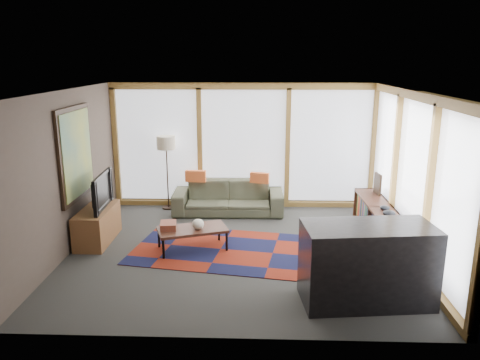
{
  "coord_description": "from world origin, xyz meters",
  "views": [
    {
      "loc": [
        0.28,
        -7.16,
        3.08
      ],
      "look_at": [
        0.0,
        0.4,
        1.1
      ],
      "focal_mm": 35.0,
      "sensor_mm": 36.0,
      "label": 1
    }
  ],
  "objects_px": {
    "coffee_table": "(193,239)",
    "bar_counter": "(367,264)",
    "television": "(97,191)",
    "sofa": "(228,197)",
    "floor_lamp": "(167,173)",
    "tv_console": "(97,225)",
    "bookshelf": "(379,223)"
  },
  "relations": [
    {
      "from": "bookshelf",
      "to": "bar_counter",
      "type": "distance_m",
      "value": 2.33
    },
    {
      "from": "bookshelf",
      "to": "television",
      "type": "relative_size",
      "value": 2.25
    },
    {
      "from": "coffee_table",
      "to": "television",
      "type": "height_order",
      "value": "television"
    },
    {
      "from": "bookshelf",
      "to": "bar_counter",
      "type": "relative_size",
      "value": 1.44
    },
    {
      "from": "floor_lamp",
      "to": "coffee_table",
      "type": "bearing_deg",
      "value": -69.67
    },
    {
      "from": "sofa",
      "to": "bookshelf",
      "type": "xyz_separation_m",
      "value": [
        2.73,
        -1.33,
        -0.03
      ]
    },
    {
      "from": "coffee_table",
      "to": "bar_counter",
      "type": "relative_size",
      "value": 0.68
    },
    {
      "from": "sofa",
      "to": "floor_lamp",
      "type": "bearing_deg",
      "value": 167.94
    },
    {
      "from": "floor_lamp",
      "to": "bar_counter",
      "type": "height_order",
      "value": "floor_lamp"
    },
    {
      "from": "sofa",
      "to": "floor_lamp",
      "type": "xyz_separation_m",
      "value": [
        -1.28,
        0.25,
        0.45
      ]
    },
    {
      "from": "coffee_table",
      "to": "bookshelf",
      "type": "distance_m",
      "value": 3.26
    },
    {
      "from": "tv_console",
      "to": "bar_counter",
      "type": "distance_m",
      "value": 4.59
    },
    {
      "from": "sofa",
      "to": "bookshelf",
      "type": "relative_size",
      "value": 0.93
    },
    {
      "from": "sofa",
      "to": "television",
      "type": "distance_m",
      "value": 2.72
    },
    {
      "from": "floor_lamp",
      "to": "television",
      "type": "distance_m",
      "value": 2.02
    },
    {
      "from": "television",
      "to": "bar_counter",
      "type": "bearing_deg",
      "value": -118.23
    },
    {
      "from": "sofa",
      "to": "bookshelf",
      "type": "distance_m",
      "value": 3.04
    },
    {
      "from": "bar_counter",
      "to": "coffee_table",
      "type": "bearing_deg",
      "value": 140.68
    },
    {
      "from": "tv_console",
      "to": "coffee_table",
      "type": "bearing_deg",
      "value": -10.46
    },
    {
      "from": "floor_lamp",
      "to": "coffee_table",
      "type": "xyz_separation_m",
      "value": [
        0.81,
        -2.18,
        -0.58
      ]
    },
    {
      "from": "coffee_table",
      "to": "tv_console",
      "type": "bearing_deg",
      "value": 169.54
    },
    {
      "from": "sofa",
      "to": "television",
      "type": "height_order",
      "value": "television"
    },
    {
      "from": "sofa",
      "to": "bookshelf",
      "type": "bearing_deg",
      "value": -27.02
    },
    {
      "from": "sofa",
      "to": "coffee_table",
      "type": "height_order",
      "value": "sofa"
    },
    {
      "from": "floor_lamp",
      "to": "tv_console",
      "type": "distance_m",
      "value": 2.12
    },
    {
      "from": "sofa",
      "to": "television",
      "type": "xyz_separation_m",
      "value": [
        -2.14,
        -1.57,
        0.56
      ]
    },
    {
      "from": "coffee_table",
      "to": "bookshelf",
      "type": "height_order",
      "value": "bookshelf"
    },
    {
      "from": "television",
      "to": "bar_counter",
      "type": "relative_size",
      "value": 0.64
    },
    {
      "from": "television",
      "to": "bar_counter",
      "type": "xyz_separation_m",
      "value": [
        4.14,
        -1.97,
        -0.37
      ]
    },
    {
      "from": "floor_lamp",
      "to": "television",
      "type": "bearing_deg",
      "value": -115.25
    },
    {
      "from": "television",
      "to": "bar_counter",
      "type": "distance_m",
      "value": 4.6
    },
    {
      "from": "floor_lamp",
      "to": "coffee_table",
      "type": "relative_size",
      "value": 1.38
    }
  ]
}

